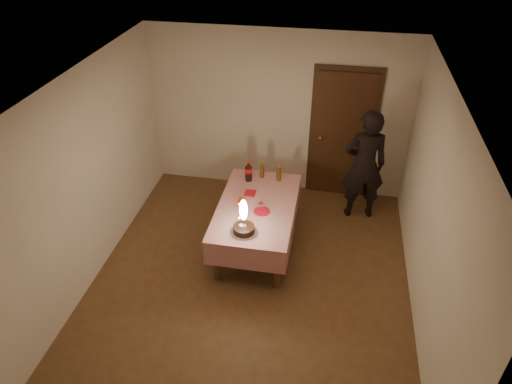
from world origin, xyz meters
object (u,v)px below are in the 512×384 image
at_px(red_plate, 262,211).
at_px(cola_bottle, 249,171).
at_px(dining_table, 257,211).
at_px(red_cup, 241,202).
at_px(clear_cup, 260,206).
at_px(birthday_cake, 244,224).
at_px(amber_bottle_left, 262,170).
at_px(amber_bottle_right, 279,173).
at_px(photographer, 364,165).

distance_m(red_plate, cola_bottle, 0.79).
bearing_deg(red_plate, dining_table, 126.73).
distance_m(red_cup, clear_cup, 0.27).
height_order(red_plate, clear_cup, clear_cup).
bearing_deg(birthday_cake, red_plate, 71.79).
height_order(birthday_cake, red_plate, birthday_cake).
xyz_separation_m(red_plate, red_cup, (-0.30, 0.10, 0.05)).
xyz_separation_m(dining_table, birthday_cake, (-0.06, -0.57, 0.22)).
xyz_separation_m(birthday_cake, clear_cup, (0.12, 0.52, -0.08)).
height_order(birthday_cake, red_cup, birthday_cake).
relative_size(amber_bottle_left, amber_bottle_right, 1.00).
bearing_deg(amber_bottle_right, dining_table, -106.90).
height_order(birthday_cake, amber_bottle_left, birthday_cake).
distance_m(red_plate, amber_bottle_right, 0.80).
relative_size(red_plate, amber_bottle_left, 0.86).
relative_size(dining_table, birthday_cake, 3.58).
relative_size(clear_cup, photographer, 0.05).
height_order(red_plate, amber_bottle_right, amber_bottle_right).
xyz_separation_m(red_plate, cola_bottle, (-0.32, 0.71, 0.15)).
bearing_deg(amber_bottle_left, photographer, 12.41).
bearing_deg(clear_cup, amber_bottle_right, 78.91).
bearing_deg(red_cup, photographer, 32.98).
relative_size(dining_table, amber_bottle_left, 6.75).
height_order(red_plate, amber_bottle_left, amber_bottle_left).
xyz_separation_m(cola_bottle, amber_bottle_left, (0.17, 0.12, -0.03)).
relative_size(birthday_cake, amber_bottle_left, 1.88).
xyz_separation_m(clear_cup, photographer, (1.33, 1.07, 0.12)).
bearing_deg(amber_bottle_right, cola_bottle, -169.88).
xyz_separation_m(red_plate, photographer, (1.30, 1.14, 0.16)).
bearing_deg(cola_bottle, birthday_cake, -81.73).
relative_size(red_plate, photographer, 0.13).
bearing_deg(dining_table, clear_cup, -43.89).
relative_size(red_cup, amber_bottle_left, 0.39).
distance_m(amber_bottle_left, amber_bottle_right, 0.25).
distance_m(cola_bottle, amber_bottle_right, 0.43).
xyz_separation_m(red_cup, amber_bottle_right, (0.41, 0.68, 0.07)).
distance_m(red_cup, amber_bottle_left, 0.74).
distance_m(amber_bottle_left, photographer, 1.48).
height_order(dining_table, amber_bottle_right, amber_bottle_right).
bearing_deg(birthday_cake, dining_table, 84.47).
xyz_separation_m(birthday_cake, cola_bottle, (-0.17, 1.16, 0.03)).
bearing_deg(red_plate, photographer, 41.20).
height_order(amber_bottle_left, amber_bottle_right, same).
relative_size(dining_table, amber_bottle_right, 6.75).
xyz_separation_m(red_cup, photographer, (1.60, 1.04, 0.12)).
height_order(dining_table, cola_bottle, cola_bottle).
bearing_deg(amber_bottle_right, clear_cup, -101.09).
xyz_separation_m(dining_table, red_plate, (0.09, -0.12, 0.10)).
bearing_deg(amber_bottle_left, red_cup, -102.26).
xyz_separation_m(dining_table, amber_bottle_left, (-0.05, 0.70, 0.21)).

